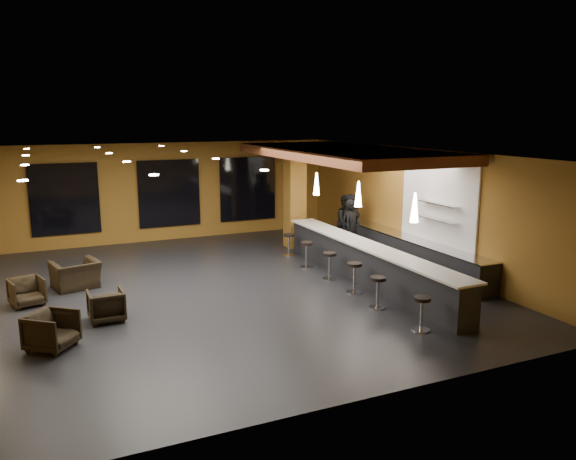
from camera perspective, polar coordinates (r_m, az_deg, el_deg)
name	(u,v)px	position (r m, az deg, el deg)	size (l,w,h in m)	color
floor	(226,290)	(14.88, -6.28, -6.09)	(12.00, 13.00, 0.10)	black
ceiling	(223,152)	(14.21, -6.60, 7.88)	(12.00, 13.00, 0.10)	black
wall_back	(169,192)	(20.69, -12.04, 3.84)	(12.00, 0.10, 3.50)	brown
wall_front	(359,297)	(8.62, 7.19, -6.79)	(12.00, 0.10, 3.50)	brown
wall_right	(418,207)	(17.24, 13.08, 2.27)	(0.10, 13.00, 3.50)	brown
wood_soffit	(343,153)	(16.75, 5.59, 7.80)	(3.60, 8.00, 0.28)	brown
window_left	(65,199)	(20.15, -21.74, 2.92)	(2.20, 0.06, 2.40)	black
window_center	(169,193)	(20.59, -11.97, 3.67)	(2.20, 0.06, 2.40)	black
window_right	(248,189)	(21.42, -4.10, 4.19)	(2.20, 0.06, 2.40)	black
tile_backsplash	(438,204)	(16.37, 14.98, 2.58)	(0.06, 3.20, 2.40)	white
bar_counter	(366,264)	(15.34, 7.96, -3.45)	(0.60, 8.00, 1.00)	black
bar_top	(367,245)	(15.22, 8.01, -1.54)	(0.78, 8.10, 0.05)	silver
prep_counter	(415,255)	(16.87, 12.82, -2.49)	(0.70, 6.00, 0.86)	black
prep_top	(416,240)	(16.77, 12.89, -0.99)	(0.72, 6.00, 0.03)	silver
wall_shelf_lower	(438,219)	(16.19, 14.97, 1.05)	(0.30, 1.50, 0.03)	silver
wall_shelf_upper	(439,203)	(16.12, 15.05, 2.63)	(0.30, 1.50, 0.03)	silver
column	(295,196)	(19.06, 0.70, 3.45)	(0.60, 0.60, 3.50)	brown
pendant_0	(415,208)	(13.35, 12.74, 2.24)	(0.20, 0.20, 0.70)	white
pendant_1	(358,194)	(15.39, 7.16, 3.65)	(0.20, 0.20, 0.70)	white
pendant_2	(316,184)	(17.56, 2.91, 4.71)	(0.20, 0.20, 0.70)	white
staff_a	(352,229)	(17.90, 6.50, 0.15)	(0.67, 0.44, 1.84)	black
staff_b	(347,223)	(18.86, 5.99, 0.75)	(0.90, 0.70, 1.85)	black
staff_c	(350,222)	(18.86, 6.33, 0.82)	(0.93, 0.60, 1.89)	black
armchair_a	(52,331)	(11.91, -22.87, -9.41)	(0.79, 0.82, 0.74)	black
armchair_b	(106,305)	(13.07, -17.98, -7.31)	(0.74, 0.76, 0.70)	black
armchair_c	(27,292)	(14.76, -25.00, -5.72)	(0.72, 0.74, 0.68)	black
armchair_d	(76,275)	(15.70, -20.77, -4.27)	(1.12, 0.98, 0.73)	black
bar_stool_0	(422,309)	(12.17, 13.44, -7.84)	(0.37, 0.37, 0.74)	silver
bar_stool_1	(378,288)	(13.33, 9.10, -5.87)	(0.39, 0.39, 0.76)	silver
bar_stool_2	(354,274)	(14.37, 6.76, -4.43)	(0.40, 0.40, 0.79)	silver
bar_stool_3	(330,262)	(15.47, 4.25, -3.29)	(0.39, 0.39, 0.76)	silver
bar_stool_4	(307,251)	(16.62, 1.89, -2.17)	(0.39, 0.39, 0.78)	silver
bar_stool_5	(289,242)	(18.00, 0.10, -1.21)	(0.36, 0.36, 0.72)	silver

